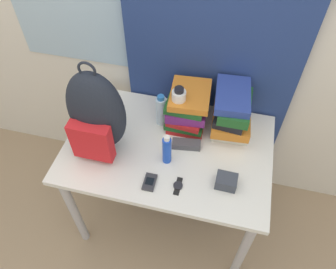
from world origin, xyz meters
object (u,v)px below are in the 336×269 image
book_stack_left (188,106)px  camera_pouch (226,181)px  water_bottle (161,110)px  backpack (96,115)px  sunglasses_case (186,144)px  sports_bottle (178,110)px  sunscreen_bottle (167,150)px  wristwatch (178,186)px  book_stack_center (232,112)px  cell_phone (150,182)px

book_stack_left → camera_pouch: bearing=-54.5°
camera_pouch → book_stack_left: bearing=125.5°
book_stack_left → water_bottle: 0.15m
backpack → camera_pouch: backpack is taller
backpack → sunglasses_case: 0.49m
sports_bottle → camera_pouch: size_ratio=2.90×
water_bottle → camera_pouch: size_ratio=1.97×
backpack → sunscreen_bottle: backpack is taller
book_stack_left → sports_bottle: sports_bottle is taller
backpack → book_stack_left: 0.50m
book_stack_left → sports_bottle: bearing=-118.3°
book_stack_left → wristwatch: (0.04, -0.44, -0.10)m
book_stack_center → sunscreen_bottle: 0.41m
backpack → sunglasses_case: bearing=12.6°
backpack → book_stack_center: size_ratio=1.77×
book_stack_center → cell_phone: 0.57m
backpack → sunscreen_bottle: (0.35, -0.02, -0.14)m
sunscreen_bottle → wristwatch: (0.09, -0.14, -0.08)m
backpack → sports_bottle: (0.36, 0.21, -0.09)m
sports_bottle → water_bottle: bearing=167.4°
sunglasses_case → camera_pouch: (0.23, -0.19, 0.01)m
water_bottle → sunglasses_case: (0.17, -0.14, -0.08)m
sports_bottle → camera_pouch: 0.44m
book_stack_left → sunscreen_bottle: 0.30m
sunglasses_case → camera_pouch: size_ratio=1.53×
water_bottle → sunglasses_case: bearing=-38.7°
book_stack_center → sunglasses_case: (-0.20, -0.18, -0.11)m
water_bottle → sports_bottle: (0.10, -0.02, 0.05)m
water_bottle → cell_phone: water_bottle is taller
backpack → sports_bottle: backpack is taller
cell_phone → wristwatch: (0.14, 0.01, -0.00)m
book_stack_center → camera_pouch: book_stack_center is taller
water_bottle → sunscreen_bottle: 0.27m
sunscreen_bottle → sunglasses_case: bearing=55.3°
sunscreen_bottle → cell_phone: bearing=-107.5°
book_stack_center → wristwatch: size_ratio=3.03×
wristwatch → book_stack_left: bearing=95.8°
backpack → sunscreen_bottle: size_ratio=2.87×
backpack → sunglasses_case: backpack is taller
book_stack_center → water_bottle: (-0.38, -0.05, -0.03)m
book_stack_center → sports_bottle: bearing=-166.1°
backpack → sports_bottle: bearing=30.5°
sunscreen_bottle → camera_pouch: bearing=-13.3°
backpack → wristwatch: 0.52m
sunscreen_bottle → camera_pouch: sunscreen_bottle is taller
water_bottle → sunscreen_bottle: water_bottle is taller
water_bottle → wristwatch: bearing=-64.6°
water_bottle → book_stack_center: bearing=6.9°
water_bottle → sunscreen_bottle: bearing=-69.3°
sunscreen_bottle → cell_phone: (-0.05, -0.15, -0.08)m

